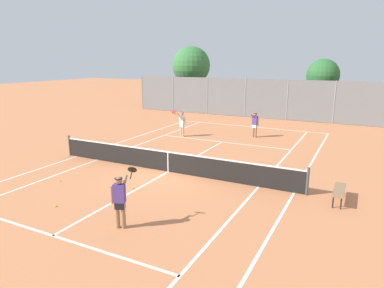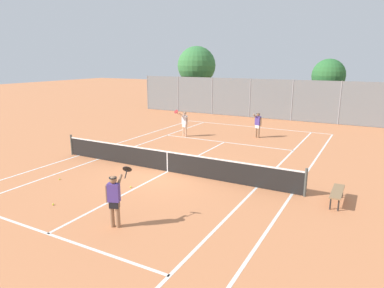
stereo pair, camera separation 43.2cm
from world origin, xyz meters
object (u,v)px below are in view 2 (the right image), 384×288
tennis_net (167,161)px  tree_behind_left (197,67)px  loose_tennis_ball_2 (186,130)px  player_near_side (114,198)px  tree_behind_right (330,77)px  loose_tennis_ball_1 (60,179)px  loose_tennis_ball_3 (53,204)px  loose_tennis_ball_0 (131,187)px  player_far_right (258,124)px  player_far_left (184,122)px  courtside_bench (337,192)px

tennis_net → tree_behind_left: tree_behind_left is taller
loose_tennis_ball_2 → tennis_net: bearing=-65.8°
player_near_side → loose_tennis_ball_2: (-5.22, 13.56, -0.89)m
loose_tennis_ball_2 → tree_behind_right: (8.03, 9.45, 3.50)m
loose_tennis_ball_1 → tree_behind_left: bearing=103.1°
loose_tennis_ball_3 → tree_behind_right: bearing=75.9°
loose_tennis_ball_0 → loose_tennis_ball_1: (-3.17, -0.70, 0.00)m
tennis_net → loose_tennis_ball_2: tennis_net is taller
loose_tennis_ball_0 → loose_tennis_ball_1: 3.25m
tennis_net → loose_tennis_ball_2: 9.26m
player_near_side → player_far_right: (-0.08, 13.71, -0.02)m
player_far_left → courtside_bench: (9.96, -6.76, -0.52)m
player_far_right → loose_tennis_ball_0: 11.10m
loose_tennis_ball_1 → loose_tennis_ball_2: 11.52m
courtside_bench → player_far_left: bearing=145.8°
player_far_left → tree_behind_left: tree_behind_left is taller
loose_tennis_ball_1 → tree_behind_left: size_ratio=0.01×
tennis_net → player_far_right: bearing=81.0°
player_far_right → courtside_bench: player_far_right is taller
player_near_side → loose_tennis_ball_1: player_near_side is taller
tennis_net → loose_tennis_ball_3: tennis_net is taller
player_near_side → loose_tennis_ball_3: player_near_side is taller
tennis_net → tree_behind_left: bearing=114.2°
loose_tennis_ball_1 → loose_tennis_ball_3: bearing=-45.3°
player_far_right → loose_tennis_ball_1: player_far_right is taller
player_near_side → tree_behind_left: bearing=112.4°
loose_tennis_ball_3 → courtside_bench: courtside_bench is taller
tree_behind_left → loose_tennis_ball_3: bearing=-73.7°
tennis_net → courtside_bench: tennis_net is taller
loose_tennis_ball_1 → tennis_net: bearing=42.4°
courtside_bench → tree_behind_left: bearing=129.3°
tennis_net → loose_tennis_ball_3: size_ratio=181.82×
loose_tennis_ball_3 → tennis_net: bearing=73.1°
player_far_left → tree_behind_right: 13.58m
player_near_side → loose_tennis_ball_1: (-4.80, 2.05, -0.89)m
tree_behind_left → loose_tennis_ball_2: bearing=-65.9°
player_far_right → courtside_bench: (5.69, -8.70, -0.50)m
tennis_net → loose_tennis_ball_1: size_ratio=181.82×
tennis_net → tree_behind_left: 20.97m
player_near_side → tree_behind_right: 23.33m
tennis_net → player_near_side: 5.34m
loose_tennis_ball_1 → loose_tennis_ball_2: (-0.42, 11.51, 0.00)m
player_near_side → loose_tennis_ball_2: size_ratio=26.88×
loose_tennis_ball_1 → loose_tennis_ball_3: (1.86, -1.88, 0.00)m
player_far_right → loose_tennis_ball_0: (-1.55, -10.95, -0.88)m
loose_tennis_ball_1 → tree_behind_left: tree_behind_left is taller
player_far_right → loose_tennis_ball_2: size_ratio=24.24×
tree_behind_left → tree_behind_right: tree_behind_left is taller
loose_tennis_ball_0 → loose_tennis_ball_1: size_ratio=1.00×
loose_tennis_ball_3 → tree_behind_left: bearing=106.3°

